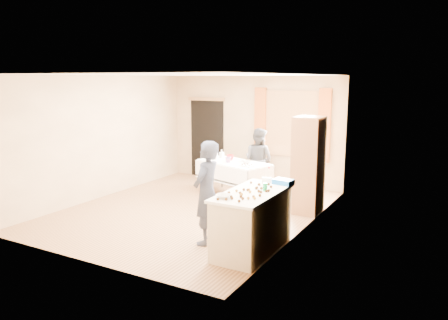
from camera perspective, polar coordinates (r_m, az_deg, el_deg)
The scene contains 29 objects.
floor at distance 8.59m, azimuth -4.21°, elevation -6.64°, with size 4.50×5.50×0.02m, color #9E7047.
ceiling at distance 8.21m, azimuth -4.46°, elevation 11.11°, with size 4.50×5.50×0.02m, color white.
wall_back at distance 10.69m, azimuth 3.84°, elevation 3.96°, with size 4.50×0.02×2.60m, color tan.
wall_front at distance 6.22m, azimuth -18.45°, elevation -1.38°, with size 4.50×0.02×2.60m, color tan.
wall_left at distance 9.72m, azimuth -15.56°, elevation 2.92°, with size 0.02×5.50×2.60m, color tan.
wall_right at distance 7.31m, azimuth 10.63°, elevation 0.72°, with size 0.02×5.50×2.60m, color tan.
window_frame at distance 10.25m, azimuth 8.84°, elevation 4.69°, with size 1.32×0.06×1.52m, color olive.
window_pane at distance 10.23m, azimuth 8.81°, elevation 4.68°, with size 1.20×0.02×1.40m, color white.
curtain_left at distance 10.49m, azimuth 4.73°, elevation 4.92°, with size 0.28×0.06×1.65m, color #A44F1D.
curtain_right at distance 9.96m, azimuth 12.96°, elevation 4.38°, with size 0.28×0.06×1.65m, color #A44F1D.
doorway at distance 11.31m, azimuth -2.22°, elevation 2.81°, with size 0.95×0.04×2.00m, color black.
door_lintel at distance 11.19m, azimuth -2.33°, elevation 7.97°, with size 1.05×0.06×0.08m, color olive.
cabinet at distance 8.39m, azimuth 10.95°, elevation -0.67°, with size 0.50×0.60×1.84m, color brown.
counter at distance 6.52m, azimuth 3.71°, elevation -8.00°, with size 0.72×1.52×0.91m.
party_table at distance 9.54m, azimuth 1.27°, elevation -2.04°, with size 1.79×1.27×0.75m.
chair at distance 10.42m, azimuth 4.11°, elevation -1.91°, with size 0.41×0.41×0.94m.
girl at distance 6.71m, azimuth -2.28°, elevation -4.31°, with size 0.43×0.62×1.61m, color #23293D.
woman at distance 9.87m, azimuth 4.52°, elevation 0.01°, with size 0.79×0.67×1.45m, color black.
soda_can at distance 6.41m, azimuth 5.39°, elevation -3.54°, with size 0.07×0.07×0.12m, color #0E873F.
mixing_bowl at distance 6.03m, azimuth -0.08°, elevation -4.75°, with size 0.22×0.22×0.05m, color white.
foam_block at distance 6.95m, azimuth 5.59°, elevation -2.61°, with size 0.15×0.10×0.08m, color white.
blue_basket at distance 6.86m, azimuth 7.75°, elevation -2.83°, with size 0.30×0.20×0.08m, color blue.
pitcher at distance 9.73m, azimuth -1.11°, elevation 0.71°, with size 0.11×0.11×0.22m, color silver.
cup_red at distance 9.65m, azimuth 0.81°, elevation 0.32°, with size 0.17×0.17×0.12m, color red.
cup_rainbow at distance 9.38m, azimuth 0.53°, elevation 0.03°, with size 0.14×0.14×0.12m, color red.
small_bowl at distance 9.33m, azimuth 3.00°, elevation -0.25°, with size 0.24×0.24×0.05m, color white.
pastry_tray at distance 9.01m, azimuth 2.99°, elevation -0.75°, with size 0.28×0.20×0.02m, color white.
bottle at distance 9.96m, azimuth -0.29°, elevation 0.84°, with size 0.09×0.10×0.19m, color white.
cake_balls at distance 6.28m, azimuth 3.34°, elevation -4.19°, with size 0.49×1.15×0.04m.
Camera 1 is at (4.52, -6.85, 2.53)m, focal length 35.00 mm.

